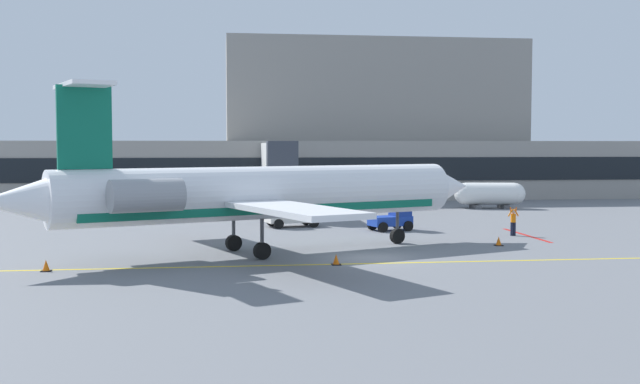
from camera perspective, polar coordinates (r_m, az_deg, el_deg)
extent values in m
cube|color=slate|center=(40.89, 3.75, -4.96)|extent=(120.00, 120.00, 0.10)
cube|color=yellow|center=(38.99, 4.30, -5.30)|extent=(108.00, 0.24, 0.01)
cube|color=red|center=(52.66, 15.05, -3.12)|extent=(0.30, 8.00, 0.01)
cube|color=gray|center=(87.55, 0.16, 1.70)|extent=(72.94, 14.14, 6.40)
cube|color=gray|center=(92.33, 4.07, 7.44)|extent=(35.02, 9.90, 11.81)
cube|color=black|center=(80.49, 0.82, 1.69)|extent=(70.02, 0.12, 2.49)
cube|color=silver|center=(70.84, -3.46, 2.69)|extent=(1.40, 18.02, 2.40)
cube|color=#2D333D|center=(60.96, -2.82, 2.56)|extent=(2.40, 2.00, 2.64)
cylinder|color=#4C4C51|center=(78.44, -3.83, 0.52)|extent=(0.44, 0.44, 3.76)
cylinder|color=#4C4C51|center=(62.78, -2.94, -0.23)|extent=(0.44, 0.44, 3.76)
cylinder|color=white|center=(42.16, -4.01, -0.06)|extent=(22.50, 11.39, 2.89)
cube|color=#0C664C|center=(42.22, -4.00, -1.13)|extent=(20.25, 10.25, 0.52)
cone|color=white|center=(48.90, 9.40, 0.40)|extent=(4.01, 3.82, 2.83)
cone|color=white|center=(38.43, -21.58, -0.64)|extent=(4.41, 3.69, 2.46)
cube|color=white|center=(47.17, -8.74, -0.24)|extent=(6.42, 9.71, 0.28)
cube|color=white|center=(36.17, -1.93, -1.33)|extent=(6.42, 9.71, 0.28)
cylinder|color=gray|center=(41.73, -14.58, 0.10)|extent=(3.81, 2.78, 1.59)
cylinder|color=gray|center=(37.35, -12.77, -0.26)|extent=(3.81, 2.78, 1.59)
cube|color=#0C664C|center=(38.91, -17.08, 4.61)|extent=(2.50, 1.20, 4.04)
cube|color=white|center=(39.00, -17.14, 7.58)|extent=(3.62, 5.05, 0.20)
cylinder|color=#3F3F44|center=(46.77, 5.77, -2.11)|extent=(0.20, 0.20, 1.46)
cylinder|color=black|center=(46.87, 5.76, -3.27)|extent=(0.97, 0.66, 0.90)
cylinder|color=#3F3F44|center=(43.56, -6.43, -2.53)|extent=(0.20, 0.20, 1.46)
cylinder|color=black|center=(43.67, -6.43, -3.77)|extent=(0.97, 0.66, 0.90)
cylinder|color=#3F3F44|center=(40.15, -4.33, -3.03)|extent=(0.20, 0.20, 1.46)
cylinder|color=black|center=(40.27, -4.32, -4.38)|extent=(0.97, 0.66, 0.90)
cube|color=silver|center=(56.06, -2.05, -1.99)|extent=(4.11, 2.64, 0.50)
cube|color=#B8B1A9|center=(55.69, -3.10, -1.28)|extent=(1.84, 1.98, 0.96)
cylinder|color=black|center=(54.81, -3.09, -2.38)|extent=(0.74, 0.42, 0.70)
cylinder|color=black|center=(56.61, -3.63, -2.19)|extent=(0.74, 0.42, 0.70)
cylinder|color=black|center=(55.61, -0.45, -2.29)|extent=(0.74, 0.42, 0.70)
cylinder|color=black|center=(57.39, -1.07, -2.11)|extent=(0.74, 0.42, 0.70)
cube|color=#19389E|center=(53.84, 5.23, -2.14)|extent=(3.16, 2.28, 0.66)
cube|color=navy|center=(54.15, 5.97, -1.14)|extent=(1.48, 1.65, 1.18)
cylinder|color=black|center=(55.03, 5.74, -2.37)|extent=(0.75, 0.47, 0.70)
cylinder|color=black|center=(53.70, 6.55, -2.52)|extent=(0.75, 0.47, 0.70)
cylinder|color=black|center=(54.08, 3.90, -2.46)|extent=(0.75, 0.47, 0.70)
cylinder|color=black|center=(52.72, 4.68, -2.62)|extent=(0.75, 0.47, 0.70)
cylinder|color=white|center=(73.90, 12.49, -0.12)|extent=(4.90, 2.83, 2.08)
sphere|color=white|center=(74.34, 14.24, -0.13)|extent=(2.04, 2.04, 2.04)
sphere|color=white|center=(73.53, 10.72, -0.12)|extent=(2.04, 2.04, 2.04)
cube|color=#59595B|center=(73.53, 11.46, -1.08)|extent=(0.60, 1.87, 0.35)
cube|color=#59595B|center=(74.47, 13.48, -1.05)|extent=(0.60, 1.87, 0.35)
cylinder|color=#191E33|center=(52.19, 14.23, -2.67)|extent=(0.18, 0.18, 0.89)
cylinder|color=#191E33|center=(52.08, 14.05, -2.68)|extent=(0.18, 0.18, 0.89)
cylinder|color=orange|center=(52.06, 14.15, -1.89)|extent=(0.34, 0.34, 0.55)
sphere|color=tan|center=(52.03, 14.16, -1.45)|extent=(0.24, 0.24, 0.24)
cylinder|color=orange|center=(52.15, 14.36, -1.49)|extent=(0.40, 0.17, 0.50)
cylinder|color=#F2590C|center=(52.13, 14.36, -1.25)|extent=(0.06, 0.06, 0.28)
cylinder|color=orange|center=(51.91, 13.96, -1.50)|extent=(0.40, 0.17, 0.50)
cylinder|color=#F2590C|center=(51.89, 13.96, -1.26)|extent=(0.06, 0.06, 0.28)
cone|color=orange|center=(46.84, 13.12, -3.56)|extent=(0.36, 0.36, 0.55)
cube|color=black|center=(46.88, 13.12, -3.87)|extent=(0.47, 0.47, 0.04)
cone|color=orange|center=(38.37, 1.21, -5.03)|extent=(0.36, 0.36, 0.55)
cube|color=black|center=(38.41, 1.21, -5.40)|extent=(0.47, 0.47, 0.04)
cone|color=orange|center=(38.67, -19.67, -5.17)|extent=(0.36, 0.36, 0.55)
cube|color=black|center=(38.71, -19.66, -5.54)|extent=(0.47, 0.47, 0.04)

